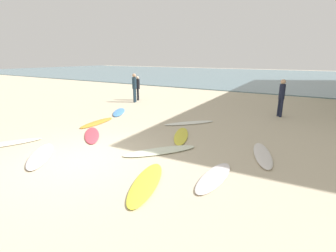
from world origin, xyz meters
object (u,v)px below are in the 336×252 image
(surfboard_2, at_px, (146,183))
(surfboard_10, at_px, (181,136))
(surfboard_3, at_px, (92,135))
(surfboard_5, at_px, (97,123))
(surfboard_4, at_px, (41,155))
(beachgoer_far, at_px, (282,96))
(surfboard_6, at_px, (119,112))
(surfboard_0, at_px, (189,123))
(surfboard_1, at_px, (263,155))
(beachgoer_near, at_px, (134,86))
(beachgoer_mid, at_px, (138,87))
(surfboard_8, at_px, (214,177))
(surfboard_9, at_px, (160,151))
(surfboard_7, at_px, (0,144))

(surfboard_2, xyz_separation_m, surfboard_10, (-1.07, 3.61, -0.00))
(surfboard_3, distance_m, surfboard_5, 1.87)
(surfboard_4, distance_m, beachgoer_far, 10.79)
(surfboard_6, relative_size, surfboard_10, 0.95)
(surfboard_0, distance_m, surfboard_6, 4.22)
(surfboard_1, relative_size, surfboard_5, 1.04)
(surfboard_2, relative_size, surfboard_5, 1.05)
(surfboard_6, relative_size, beachgoer_near, 1.13)
(surfboard_1, bearing_deg, surfboard_5, 160.86)
(surfboard_6, relative_size, beachgoer_mid, 1.28)
(surfboard_1, distance_m, surfboard_3, 6.08)
(surfboard_8, height_order, beachgoer_far, beachgoer_far)
(surfboard_2, relative_size, beachgoer_far, 1.19)
(surfboard_4, xyz_separation_m, beachgoer_far, (5.19, 9.41, 1.00))
(surfboard_10, distance_m, beachgoer_near, 7.91)
(surfboard_0, bearing_deg, surfboard_9, -36.49)
(beachgoer_far, bearing_deg, surfboard_0, 100.35)
(surfboard_6, distance_m, surfboard_9, 6.17)
(surfboard_4, distance_m, surfboard_5, 3.95)
(surfboard_4, xyz_separation_m, surfboard_5, (-1.55, 3.64, -0.01))
(surfboard_6, height_order, beachgoer_mid, beachgoer_mid)
(surfboard_8, bearing_deg, surfboard_4, 15.31)
(surfboard_6, xyz_separation_m, surfboard_7, (0.11, -5.93, -0.01))
(surfboard_5, distance_m, surfboard_6, 2.25)
(surfboard_3, height_order, beachgoer_far, beachgoer_far)
(surfboard_1, height_order, surfboard_7, surfboard_1)
(surfboard_7, bearing_deg, surfboard_3, 79.03)
(surfboard_6, relative_size, beachgoer_far, 1.13)
(surfboard_4, relative_size, surfboard_9, 0.91)
(surfboard_0, xyz_separation_m, surfboard_9, (0.81, -3.57, 0.01))
(beachgoer_mid, bearing_deg, surfboard_0, -159.96)
(surfboard_6, bearing_deg, beachgoer_near, -100.08)
(surfboard_3, xyz_separation_m, beachgoer_near, (-3.27, 6.54, 1.02))
(surfboard_3, distance_m, surfboard_9, 3.13)
(surfboard_0, bearing_deg, beachgoer_mid, -171.55)
(surfboard_10, bearing_deg, surfboard_1, 148.25)
(beachgoer_mid, bearing_deg, surfboard_7, 152.76)
(surfboard_3, height_order, surfboard_9, surfboard_9)
(surfboard_2, xyz_separation_m, surfboard_9, (-0.86, 1.88, 0.00))
(surfboard_2, xyz_separation_m, surfboard_7, (-5.79, -0.49, -0.00))
(surfboard_8, bearing_deg, surfboard_7, 11.64)
(surfboard_3, xyz_separation_m, surfboard_6, (-1.91, 3.54, 0.01))
(surfboard_5, height_order, surfboard_9, surfboard_9)
(surfboard_4, xyz_separation_m, beachgoer_near, (-3.58, 8.78, 1.01))
(surfboard_10, bearing_deg, surfboard_0, -96.84)
(surfboard_5, bearing_deg, surfboard_6, -80.75)
(surfboard_10, bearing_deg, surfboard_8, 107.93)
(surfboard_7, bearing_deg, surfboard_10, 67.10)
(surfboard_10, bearing_deg, surfboard_4, 31.67)
(surfboard_3, relative_size, surfboard_10, 0.97)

